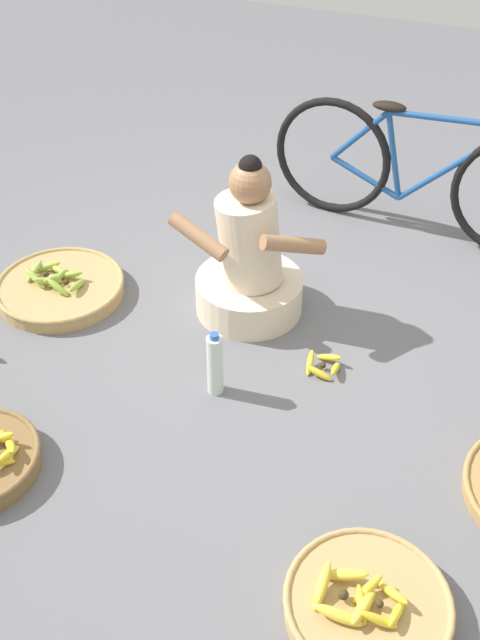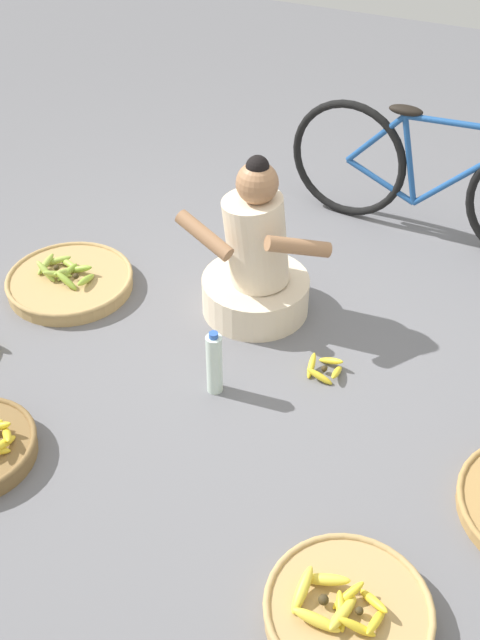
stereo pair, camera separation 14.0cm
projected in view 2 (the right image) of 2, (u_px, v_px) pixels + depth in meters
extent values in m
plane|color=slate|center=(259.00, 354.00, 3.41)|extent=(10.00, 10.00, 0.00)
cylinder|color=beige|center=(255.00, 294.00, 3.61)|extent=(0.52, 0.52, 0.18)
cylinder|color=beige|center=(256.00, 241.00, 3.42)|extent=(0.38, 0.35, 0.46)
sphere|color=#9E704C|center=(257.00, 183.00, 3.23)|extent=(0.19, 0.19, 0.19)
sphere|color=black|center=(257.00, 167.00, 3.18)|extent=(0.10, 0.10, 0.10)
cylinder|color=#9E704C|center=(204.00, 235.00, 3.30)|extent=(0.31, 0.15, 0.16)
cylinder|color=#9E704C|center=(298.00, 247.00, 3.23)|extent=(0.28, 0.26, 0.16)
torus|color=black|center=(348.00, 160.00, 4.16)|extent=(0.69, 0.11, 0.68)
cylinder|color=#1E4C8C|center=(470.00, 171.00, 3.82)|extent=(0.55, 0.08, 0.55)
cylinder|color=#1E4C8C|center=(409.00, 161.00, 3.96)|extent=(0.15, 0.05, 0.49)
cylinder|color=#1E4C8C|center=(468.00, 125.00, 3.69)|extent=(0.65, 0.09, 0.08)
cylinder|color=#1E4C8C|center=(380.00, 181.00, 4.12)|extent=(0.42, 0.07, 0.18)
cylinder|color=#1E4C8C|center=(375.00, 139.00, 4.00)|extent=(0.32, 0.06, 0.35)
ellipsoid|color=black|center=(406.00, 110.00, 3.82)|extent=(0.18, 0.08, 0.05)
cylinder|color=tan|center=(348.00, 614.00, 2.38)|extent=(0.54, 0.54, 0.08)
torus|color=tan|center=(349.00, 607.00, 2.36)|extent=(0.55, 0.55, 0.02)
ellipsoid|color=yellow|center=(376.00, 621.00, 2.30)|extent=(0.05, 0.14, 0.06)
ellipsoid|color=yellow|center=(374.00, 601.00, 2.35)|extent=(0.13, 0.09, 0.07)
ellipsoid|color=yellow|center=(348.00, 595.00, 2.36)|extent=(0.10, 0.12, 0.08)
ellipsoid|color=yellow|center=(341.00, 611.00, 2.33)|extent=(0.08, 0.13, 0.06)
ellipsoid|color=yellow|center=(357.00, 627.00, 2.28)|extent=(0.13, 0.06, 0.08)
sphere|color=#382D19|center=(359.00, 611.00, 2.32)|extent=(0.03, 0.03, 0.03)
ellipsoid|color=yellow|center=(343.00, 613.00, 2.32)|extent=(0.07, 0.17, 0.06)
ellipsoid|color=yellow|center=(326.00, 580.00, 2.40)|extent=(0.17, 0.08, 0.07)
ellipsoid|color=yellow|center=(302.00, 590.00, 2.37)|extent=(0.04, 0.16, 0.09)
ellipsoid|color=yellow|center=(317.00, 620.00, 2.30)|extent=(0.17, 0.05, 0.06)
sphere|color=#382D19|center=(323.00, 600.00, 2.35)|extent=(0.03, 0.03, 0.03)
cylinder|color=tan|center=(70.00, 283.00, 3.78)|extent=(0.63, 0.63, 0.07)
torus|color=tan|center=(69.00, 277.00, 3.76)|extent=(0.64, 0.64, 0.02)
ellipsoid|color=#8CAD38|center=(86.00, 280.00, 3.70)|extent=(0.03, 0.14, 0.06)
ellipsoid|color=#8CAD38|center=(80.00, 269.00, 3.76)|extent=(0.14, 0.06, 0.07)
ellipsoid|color=#8CAD38|center=(67.00, 272.00, 3.75)|extent=(0.06, 0.14, 0.06)
ellipsoid|color=#8CAD38|center=(67.00, 281.00, 3.68)|extent=(0.14, 0.06, 0.09)
sphere|color=#382D19|center=(76.00, 276.00, 3.72)|extent=(0.03, 0.03, 0.03)
ellipsoid|color=#9EB747|center=(65.00, 272.00, 3.74)|extent=(0.06, 0.15, 0.07)
ellipsoid|color=#9EB747|center=(68.00, 263.00, 3.81)|extent=(0.15, 0.09, 0.06)
ellipsoid|color=#9EB747|center=(57.00, 260.00, 3.83)|extent=(0.14, 0.11, 0.06)
ellipsoid|color=#9EB747|center=(46.00, 264.00, 3.80)|extent=(0.04, 0.15, 0.07)
ellipsoid|color=#9EB747|center=(45.00, 272.00, 3.73)|extent=(0.15, 0.08, 0.09)
ellipsoid|color=#9EB747|center=(57.00, 274.00, 3.73)|extent=(0.13, 0.12, 0.08)
sphere|color=#382D19|center=(57.00, 268.00, 3.78)|extent=(0.03, 0.03, 0.03)
ellipsoid|color=yellow|center=(4.00, 443.00, 2.85)|extent=(0.05, 0.14, 0.09)
ellipsoid|color=yellow|center=(7.00, 434.00, 2.88)|extent=(0.13, 0.12, 0.08)
ellipsoid|color=yellow|center=(337.00, 372.00, 3.28)|extent=(0.03, 0.13, 0.07)
ellipsoid|color=yellow|center=(331.00, 361.00, 3.33)|extent=(0.13, 0.05, 0.08)
ellipsoid|color=yellow|center=(312.00, 365.00, 3.30)|extent=(0.05, 0.13, 0.08)
ellipsoid|color=yellow|center=(320.00, 376.00, 3.25)|extent=(0.13, 0.03, 0.07)
sphere|color=#382D19|center=(324.00, 369.00, 3.30)|extent=(0.03, 0.03, 0.03)
cylinder|color=silver|center=(214.00, 364.00, 3.14)|extent=(0.07, 0.07, 0.30)
cylinder|color=#2D59B7|center=(214.00, 335.00, 3.04)|extent=(0.04, 0.04, 0.02)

